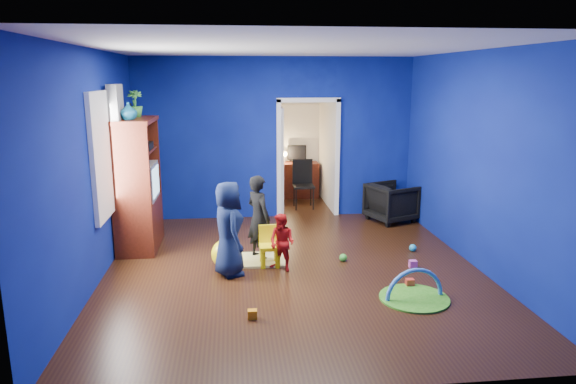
{
  "coord_description": "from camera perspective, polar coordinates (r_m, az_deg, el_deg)",
  "views": [
    {
      "loc": [
        -0.78,
        -6.47,
        2.56
      ],
      "look_at": [
        -0.03,
        0.4,
        0.99
      ],
      "focal_mm": 32.0,
      "sensor_mm": 36.0,
      "label": 1
    }
  ],
  "objects": [
    {
      "name": "window_left",
      "position": [
        7.11,
        -20.1,
        3.82
      ],
      "size": [
        0.03,
        0.95,
        1.55
      ],
      "primitive_type": "cube",
      "color": "white",
      "rests_on": "wall_left"
    },
    {
      "name": "book_shelf",
      "position": [
        10.95,
        1.02,
        9.94
      ],
      "size": [
        0.88,
        0.24,
        0.04
      ],
      "primitive_type": "cube",
      "color": "white",
      "rests_on": "study_desk"
    },
    {
      "name": "toddler_red",
      "position": [
        6.87,
        -0.67,
        -5.64
      ],
      "size": [
        0.48,
        0.47,
        0.78
      ],
      "primitive_type": "imported",
      "rotation": [
        0.0,
        0.0,
        -0.67
      ],
      "color": "#B41319",
      "rests_on": "floor"
    },
    {
      "name": "crt_tv",
      "position": [
        7.96,
        -16.14,
        1.12
      ],
      "size": [
        0.46,
        0.7,
        0.54
      ],
      "primitive_type": "cube",
      "color": "silver",
      "rests_on": "tv_armoire"
    },
    {
      "name": "vase",
      "position": [
        7.54,
        -17.32,
        8.58
      ],
      "size": [
        0.25,
        0.25,
        0.25
      ],
      "primitive_type": "imported",
      "rotation": [
        0.0,
        0.0,
        0.07
      ],
      "color": "#0D566B",
      "rests_on": "tv_armoire"
    },
    {
      "name": "armchair",
      "position": [
        9.39,
        11.44,
        -1.13
      ],
      "size": [
        0.98,
        0.97,
        0.69
      ],
      "primitive_type": "imported",
      "rotation": [
        0.0,
        0.0,
        1.95
      ],
      "color": "black",
      "rests_on": "floor"
    },
    {
      "name": "wall_front",
      "position": [
        3.96,
        5.4,
        -3.54
      ],
      "size": [
        5.0,
        0.02,
        2.9
      ],
      "primitive_type": "cube",
      "color": "navy",
      "rests_on": "floor"
    },
    {
      "name": "folding_chair",
      "position": [
        10.09,
        1.75,
        0.76
      ],
      "size": [
        0.4,
        0.4,
        0.92
      ],
      "primitive_type": "cube",
      "color": "black",
      "rests_on": "floor"
    },
    {
      "name": "hopper_ball",
      "position": [
        7.08,
        -6.93,
        -6.83
      ],
      "size": [
        0.39,
        0.39,
        0.39
      ],
      "primitive_type": "sphere",
      "color": "yellow",
      "rests_on": "floor"
    },
    {
      "name": "doorway",
      "position": [
        9.45,
        2.24,
        3.57
      ],
      "size": [
        1.16,
        0.1,
        2.1
      ],
      "primitive_type": "cube",
      "color": "white",
      "rests_on": "floor"
    },
    {
      "name": "toy_arch",
      "position": [
        6.33,
        13.84,
        -11.29
      ],
      "size": [
        0.73,
        0.15,
        0.73
      ],
      "primitive_type": "torus",
      "rotation": [
        1.57,
        0.0,
        0.14
      ],
      "color": "#3F8CD8",
      "rests_on": "floor"
    },
    {
      "name": "curtain",
      "position": [
        7.66,
        -18.14,
        2.28
      ],
      "size": [
        0.14,
        0.42,
        2.4
      ],
      "primitive_type": "cube",
      "color": "slate",
      "rests_on": "floor"
    },
    {
      "name": "toy_3",
      "position": [
        7.35,
        6.15,
        -7.24
      ],
      "size": [
        0.11,
        0.11,
        0.11
      ],
      "primitive_type": "sphere",
      "color": "green",
      "rests_on": "floor"
    },
    {
      "name": "yellow_blanket",
      "position": [
        7.35,
        -3.18,
        -7.52
      ],
      "size": [
        0.76,
        0.62,
        0.03
      ],
      "primitive_type": "cube",
      "rotation": [
        0.0,
        0.0,
        -0.02
      ],
      "color": "#F2E07A",
      "rests_on": "floor"
    },
    {
      "name": "wall_right",
      "position": [
        7.34,
        20.41,
        3.28
      ],
      "size": [
        0.02,
        5.5,
        2.9
      ],
      "primitive_type": "cube",
      "color": "navy",
      "rests_on": "floor"
    },
    {
      "name": "wall_left",
      "position": [
        6.79,
        -20.84,
        2.52
      ],
      "size": [
        0.02,
        5.5,
        2.9
      ],
      "primitive_type": "cube",
      "color": "navy",
      "rests_on": "floor"
    },
    {
      "name": "potted_plant",
      "position": [
        8.05,
        -16.66,
        9.38
      ],
      "size": [
        0.26,
        0.26,
        0.4
      ],
      "primitive_type": "imported",
      "rotation": [
        0.0,
        0.0,
        0.22
      ],
      "color": "#32802E",
      "rests_on": "tv_armoire"
    },
    {
      "name": "child_navy",
      "position": [
        6.71,
        -6.62,
        -4.09
      ],
      "size": [
        0.55,
        0.7,
        1.25
      ],
      "primitive_type": "imported",
      "rotation": [
        0.0,
        0.0,
        1.86
      ],
      "color": "#0F1539",
      "rests_on": "floor"
    },
    {
      "name": "toy_2",
      "position": [
        5.7,
        -3.98,
        -13.41
      ],
      "size": [
        0.1,
        0.08,
        0.1
      ],
      "primitive_type": "cube",
      "color": "orange",
      "rests_on": "floor"
    },
    {
      "name": "child_black",
      "position": [
        7.26,
        -3.28,
        -2.85
      ],
      "size": [
        0.49,
        0.53,
        1.22
      ],
      "primitive_type": "imported",
      "rotation": [
        0.0,
        0.0,
        2.15
      ],
      "color": "black",
      "rests_on": "floor"
    },
    {
      "name": "tv_armoire",
      "position": [
        7.98,
        -16.4,
        0.83
      ],
      "size": [
        0.58,
        1.14,
        1.96
      ],
      "primitive_type": "cube",
      "color": "#3F130A",
      "rests_on": "floor"
    },
    {
      "name": "alcove",
      "position": [
        10.28,
        1.53,
        5.44
      ],
      "size": [
        1.0,
        1.75,
        2.5
      ],
      "primitive_type": null,
      "color": "silver",
      "rests_on": "floor"
    },
    {
      "name": "toy_4",
      "position": [
        7.28,
        13.72,
        -7.78
      ],
      "size": [
        0.1,
        0.08,
        0.1
      ],
      "primitive_type": "cube",
      "color": "#D650B5",
      "rests_on": "floor"
    },
    {
      "name": "toy_0",
      "position": [
        6.65,
        13.37,
        -9.78
      ],
      "size": [
        0.1,
        0.08,
        0.1
      ],
      "primitive_type": "cube",
      "color": "red",
      "rests_on": "floor"
    },
    {
      "name": "desk_lamp",
      "position": [
        10.97,
        -0.43,
        4.23
      ],
      "size": [
        0.14,
        0.14,
        0.14
      ],
      "primitive_type": "sphere",
      "color": "#FFD88C",
      "rests_on": "study_desk"
    },
    {
      "name": "play_mat",
      "position": [
        6.33,
        13.84,
        -11.37
      ],
      "size": [
        0.81,
        0.81,
        0.02
      ],
      "primitive_type": "cylinder",
      "color": "green",
      "rests_on": "floor"
    },
    {
      "name": "study_desk",
      "position": [
        11.04,
        1.06,
        1.36
      ],
      "size": [
        0.88,
        0.44,
        0.75
      ],
      "primitive_type": "cube",
      "color": "#3D140A",
      "rests_on": "floor"
    },
    {
      "name": "floor",
      "position": [
        7.01,
        0.6,
        -8.66
      ],
      "size": [
        5.0,
        5.5,
        0.01
      ],
      "primitive_type": "cube",
      "color": "black",
      "rests_on": "ground"
    },
    {
      "name": "wall_back",
      "position": [
        9.32,
        -1.41,
        5.93
      ],
      "size": [
        5.0,
        0.02,
        2.9
      ],
      "primitive_type": "cube",
      "color": "navy",
      "rests_on": "floor"
    },
    {
      "name": "toy_1",
      "position": [
        7.93,
        13.7,
        -6.02
      ],
      "size": [
        0.11,
        0.11,
        0.11
      ],
      "primitive_type": "sphere",
      "color": "#24A1CD",
      "rests_on": "floor"
    },
    {
      "name": "kid_chair",
      "position": [
        7.09,
        -2.04,
        -6.25
      ],
      "size": [
        0.29,
        0.29,
        0.5
      ],
      "primitive_type": "cube",
      "rotation": [
        0.0,
        0.0,
        0.02
      ],
      "color": "yellow",
      "rests_on": "floor"
    },
    {
      "name": "desk_monitor",
      "position": [
        11.06,
        0.99,
        4.4
      ],
      "size": [
        0.4,
        0.05,
        0.32
      ],
      "primitive_type": "cube",
      "color": "black",
      "rests_on": "study_desk"
    },
    {
      "name": "ceiling",
      "position": [
        6.53,
        0.66,
        15.76
      ],
      "size": [
        5.0,
        5.5,
        0.01
      ],
      "primitive_type": "cube",
      "color": "white",
      "rests_on": "wall_back"
    }
  ]
}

